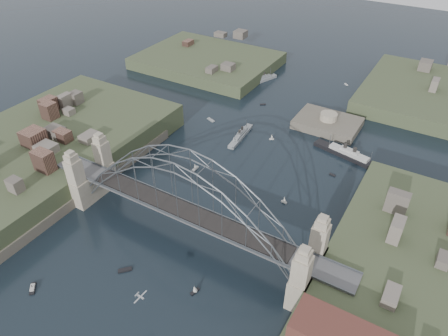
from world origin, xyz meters
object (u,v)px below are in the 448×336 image
(naval_cruiser_near, at_px, (241,136))
(naval_cruiser_far, at_px, (262,80))
(fort_island, at_px, (327,128))
(bridge, at_px, (185,199))
(ocean_liner, at_px, (348,155))

(naval_cruiser_near, bearing_deg, naval_cruiser_far, 107.50)
(naval_cruiser_near, bearing_deg, fort_island, 43.75)
(naval_cruiser_far, bearing_deg, bridge, -74.76)
(bridge, bearing_deg, ocean_liner, 66.11)
(bridge, relative_size, naval_cruiser_far, 5.41)
(fort_island, bearing_deg, naval_cruiser_far, 148.72)
(bridge, distance_m, ocean_liner, 61.19)
(fort_island, xyz_separation_m, ocean_liner, (12.34, -15.03, 1.26))
(bridge, xyz_separation_m, ocean_liner, (24.34, 54.97, -11.41))
(bridge, xyz_separation_m, naval_cruiser_far, (-25.24, 92.63, -11.50))
(bridge, distance_m, naval_cruiser_near, 50.48)
(bridge, bearing_deg, naval_cruiser_far, 105.24)
(fort_island, bearing_deg, ocean_liner, -50.61)
(naval_cruiser_near, xyz_separation_m, ocean_liner, (35.47, 7.11, 0.16))
(naval_cruiser_far, height_order, ocean_liner, ocean_liner)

